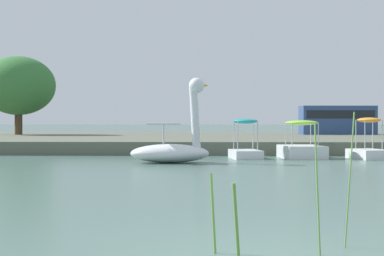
{
  "coord_description": "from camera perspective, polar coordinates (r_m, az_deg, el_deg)",
  "views": [
    {
      "loc": [
        -0.48,
        -7.09,
        1.49
      ],
      "look_at": [
        -1.33,
        17.52,
        1.21
      ],
      "focal_mm": 60.9,
      "sensor_mm": 36.0,
      "label": 1
    }
  ],
  "objects": [
    {
      "name": "pedal_boat_lime",
      "position": [
        26.23,
        9.57,
        -1.64
      ],
      "size": [
        1.79,
        2.53,
        1.51
      ],
      "color": "white",
      "rests_on": "ground_plane"
    },
    {
      "name": "parked_van",
      "position": [
        44.14,
        12.6,
        0.78
      ],
      "size": [
        4.92,
        2.15,
        1.89
      ],
      "color": "navy",
      "rests_on": "shore_bank_far"
    },
    {
      "name": "swan_boat",
      "position": [
        23.01,
        -1.69,
        -1.56
      ],
      "size": [
        2.9,
        1.66,
        3.01
      ],
      "color": "white",
      "rests_on": "ground_plane"
    },
    {
      "name": "shore_bank_far",
      "position": [
        40.98,
        2.64,
        -1.03
      ],
      "size": [
        129.97,
        26.65,
        0.58
      ],
      "primitive_type": "cube",
      "color": "#5B6051",
      "rests_on": "ground_plane"
    },
    {
      "name": "pedal_boat_orange",
      "position": [
        26.37,
        15.23,
        -1.67
      ],
      "size": [
        1.52,
        2.09,
        1.61
      ],
      "color": "white",
      "rests_on": "ground_plane"
    },
    {
      "name": "tree_broadleaf_behind_dock",
      "position": [
        43.9,
        -14.96,
        3.59
      ],
      "size": [
        5.82,
        5.76,
        5.11
      ],
      "color": "#4C3823",
      "rests_on": "shore_bank_far"
    },
    {
      "name": "pedal_boat_teal",
      "position": [
        25.76,
        4.7,
        -1.61
      ],
      "size": [
        1.33,
        2.19,
        1.57
      ],
      "color": "white",
      "rests_on": "ground_plane"
    }
  ]
}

